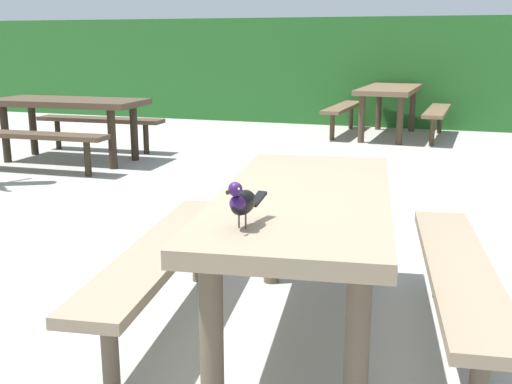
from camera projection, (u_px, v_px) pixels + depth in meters
The scene contains 6 objects.
ground_plane at pixel (238, 348), 2.90m from camera, with size 60.00×60.00×0.00m, color #A3A099.
hedge_wall at pixel (407, 71), 10.76m from camera, with size 28.00×1.71×1.79m, color #235B23.
picnic_table_foreground at pixel (304, 230), 2.85m from camera, with size 1.89×1.92×0.74m.
bird_grackle at pixel (242, 201), 2.23m from camera, with size 0.09×0.29×0.18m.
picnic_table_mid_left at pixel (389, 99), 9.17m from camera, with size 1.75×1.83×0.74m.
picnic_table_mid_right at pixel (69, 115), 7.27m from camera, with size 1.83×1.74×0.74m.
Camera 1 is at (0.90, -2.48, 1.41)m, focal length 43.27 mm.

